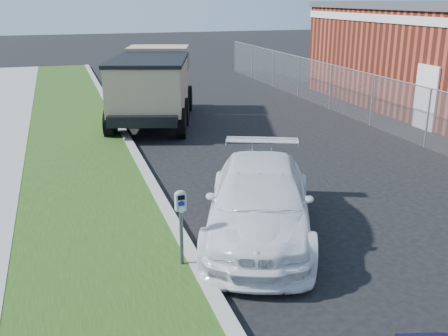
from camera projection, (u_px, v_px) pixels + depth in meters
name	position (u px, v px, depth m)	size (l,w,h in m)	color
ground	(304.00, 223.00, 10.68)	(120.00, 120.00, 0.00)	black
streetside	(19.00, 215.00, 10.87)	(6.12, 50.00, 0.15)	gray
chainlink_fence	(373.00, 90.00, 18.36)	(0.06, 30.06, 30.00)	slate
parking_meter	(181.00, 211.00, 8.48)	(0.19, 0.13, 1.31)	#3F4247
white_wagon	(259.00, 199.00, 10.03)	(1.94, 4.78, 1.39)	white
dump_truck	(154.00, 82.00, 19.10)	(4.13, 6.84, 2.52)	black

